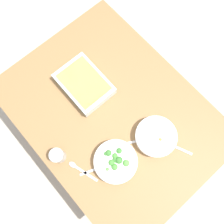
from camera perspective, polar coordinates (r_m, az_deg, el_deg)
name	(u,v)px	position (r m, az deg, el deg)	size (l,w,h in m)	color
ground_plane	(112,135)	(2.04, 0.00, -5.50)	(6.00, 6.00, 0.00)	#B2A899
dining_table	(112,116)	(1.41, 0.00, -0.97)	(1.20, 0.90, 0.74)	olive
stew_bowl	(156,137)	(1.28, 10.43, -5.83)	(0.22, 0.22, 0.06)	white
broccoli_bowl	(116,161)	(1.25, 0.86, -11.74)	(0.23, 0.23, 0.07)	white
baking_dish	(84,84)	(1.35, -6.71, 6.73)	(0.30, 0.22, 0.06)	silver
drink_cup	(58,155)	(1.27, -12.92, -10.07)	(0.07, 0.07, 0.08)	#B2BCC6
spoon_by_stew	(172,145)	(1.32, 14.21, -7.73)	(0.17, 0.09, 0.01)	silver
spoon_by_broccoli	(101,167)	(1.27, -2.76, -13.10)	(0.08, 0.17, 0.01)	silver
spoon_spare	(79,169)	(1.28, -7.87, -13.37)	(0.17, 0.07, 0.01)	silver
fork_on_table	(122,144)	(1.28, 2.32, -7.75)	(0.10, 0.16, 0.01)	silver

